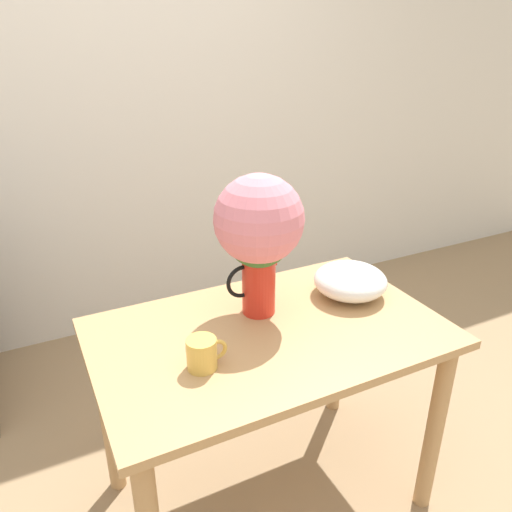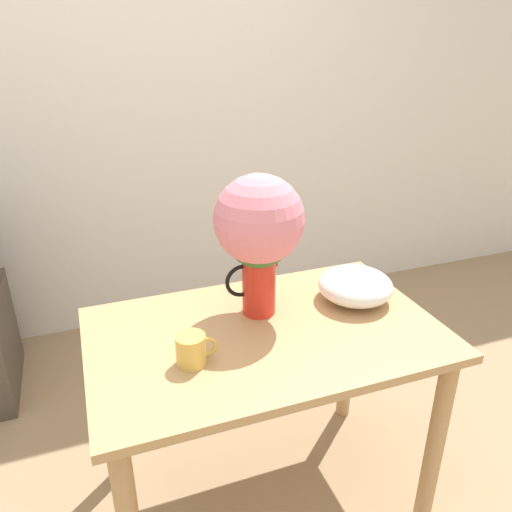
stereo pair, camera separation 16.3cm
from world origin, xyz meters
name	(u,v)px [view 1 (the left image)]	position (x,y,z in m)	size (l,w,h in m)	color
wall_back	(101,100)	(0.00, 1.67, 1.30)	(8.00, 0.05, 2.60)	silver
table	(269,361)	(0.18, 0.17, 0.61)	(1.13, 0.71, 0.74)	tan
flower_vase	(259,229)	(0.20, 0.29, 1.05)	(0.29, 0.29, 0.48)	red
coffee_mug	(203,353)	(-0.08, 0.08, 0.79)	(0.12, 0.09, 0.09)	gold
white_bowl	(350,281)	(0.55, 0.25, 0.80)	(0.27, 0.27, 0.11)	white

